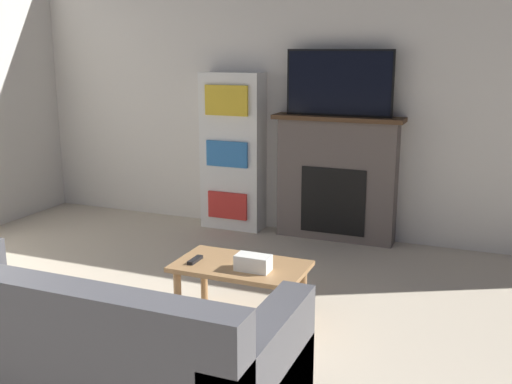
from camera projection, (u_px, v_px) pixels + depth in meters
wall_back at (308, 93)px, 5.65m from camera, size 6.88×0.06×2.70m
fireplace at (337, 178)px, 5.57m from camera, size 1.20×0.28×1.17m
tv at (339, 83)px, 5.35m from camera, size 0.98×0.03×0.59m
couch at (73, 368)px, 2.80m from camera, size 2.04×0.89×0.89m
coffee_table at (241, 273)px, 3.88m from camera, size 0.85×0.49×0.40m
tissue_box at (253, 263)px, 3.75m from camera, size 0.22×0.12×0.10m
remote_control at (195, 260)px, 3.91m from camera, size 0.04×0.15×0.02m
bookshelf at (233, 152)px, 5.90m from camera, size 0.61×0.29×1.54m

